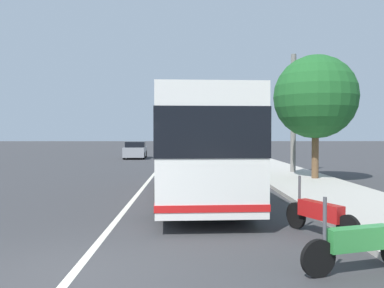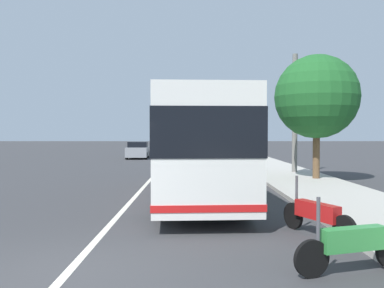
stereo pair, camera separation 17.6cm
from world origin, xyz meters
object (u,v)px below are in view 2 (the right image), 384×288
object	(u,v)px
motorcycle_by_tree	(317,215)
roadside_tree_mid_block	(317,97)
coach_bus	(194,143)
car_side_street	(194,147)
car_oncoming	(138,150)
motorcycle_mid_row	(352,244)
utility_pole	(295,114)

from	to	relation	value
motorcycle_by_tree	roadside_tree_mid_block	distance (m)	11.23
coach_bus	car_side_street	distance (m)	30.38
coach_bus	car_oncoming	distance (m)	22.89
motorcycle_mid_row	car_side_street	world-z (taller)	car_side_street
motorcycle_mid_row	utility_pole	size ratio (longest dim) A/B	0.31
motorcycle_mid_row	coach_bus	bearing A→B (deg)	-89.66
car_oncoming	utility_pole	size ratio (longest dim) A/B	0.67
coach_bus	utility_pole	size ratio (longest dim) A/B	1.68
car_oncoming	roadside_tree_mid_block	xyz separation A→B (m)	(-17.48, -10.59, 3.22)
coach_bus	motorcycle_mid_row	bearing A→B (deg)	-165.18
roadside_tree_mid_block	coach_bus	bearing A→B (deg)	130.36
coach_bus	motorcycle_mid_row	xyz separation A→B (m)	(-7.71, -2.48, -1.45)
motorcycle_mid_row	utility_pole	bearing A→B (deg)	-118.35
motorcycle_by_tree	motorcycle_mid_row	bearing A→B (deg)	152.09
motorcycle_by_tree	car_side_street	world-z (taller)	car_side_street
coach_bus	car_side_street	bearing A→B (deg)	-3.33
motorcycle_mid_row	car_side_street	distance (m)	38.13
motorcycle_by_tree	car_side_street	bearing A→B (deg)	-20.72
utility_pole	roadside_tree_mid_block	bearing A→B (deg)	-176.23
motorcycle_by_tree	utility_pole	distance (m)	14.00
car_side_street	motorcycle_mid_row	bearing A→B (deg)	-179.73
car_side_street	utility_pole	distance (m)	23.09
coach_bus	motorcycle_by_tree	world-z (taller)	coach_bus
motorcycle_mid_row	car_oncoming	xyz separation A→B (m)	(30.04, 7.37, 0.24)
motorcycle_mid_row	motorcycle_by_tree	bearing A→B (deg)	-110.78
car_oncoming	coach_bus	bearing A→B (deg)	9.71
coach_bus	car_oncoming	bearing A→B (deg)	9.32
car_side_street	coach_bus	bearing A→B (deg)	176.48
car_side_street	car_oncoming	size ratio (longest dim) A/B	0.98
motorcycle_mid_row	roadside_tree_mid_block	size ratio (longest dim) A/B	0.35
coach_bus	utility_pole	bearing A→B (deg)	-37.40
motorcycle_mid_row	car_oncoming	bearing A→B (deg)	-93.72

